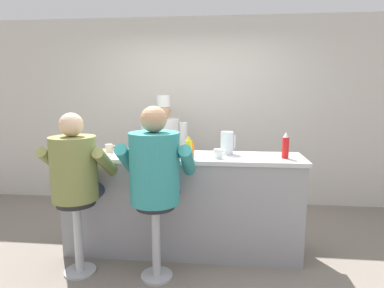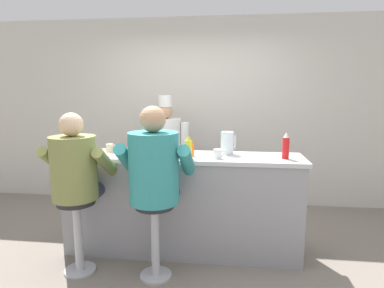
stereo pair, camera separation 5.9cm
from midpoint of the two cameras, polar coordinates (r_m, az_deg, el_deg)
name	(u,v)px [view 2 (the right image)]	position (r m, az deg, el deg)	size (l,w,h in m)	color
ground_plane	(178,263)	(3.34, -1.96, -20.47)	(20.00, 20.00, 0.00)	slate
wall_back	(198,113)	(4.75, 1.42, 5.61)	(10.00, 0.06, 2.70)	beige
diner_counter	(182,204)	(3.37, -1.27, -10.53)	(2.42, 0.55, 1.03)	gray
ketchup_bottle_red	(286,146)	(3.18, 16.85, -0.40)	(0.06, 0.06, 0.25)	red
mustard_bottle_yellow	(188,148)	(3.06, -0.08, -0.66)	(0.06, 0.06, 0.22)	yellow
hot_sauce_bottle_orange	(192,149)	(3.17, 0.60, -0.88)	(0.03, 0.03, 0.15)	orange
water_pitcher_clear	(227,143)	(3.29, 6.81, 0.20)	(0.15, 0.13, 0.23)	silver
breakfast_plate	(100,155)	(3.28, -15.59, -1.92)	(0.23, 0.23, 0.05)	white
cereal_bowl	(130,152)	(3.31, -10.53, -1.36)	(0.17, 0.17, 0.06)	#4C7FB7
coffee_mug_white	(218,154)	(3.07, 5.22, -1.76)	(0.13, 0.08, 0.09)	white
coffee_mug_tan	(110,148)	(3.47, -13.86, -0.72)	(0.12, 0.08, 0.09)	beige
cup_stack_steel	(160,134)	(3.30, -5.18, 1.72)	(0.10, 0.10, 0.40)	#B7BABF
diner_seated_olive	(76,172)	(3.06, -19.39, -4.78)	(0.61, 0.60, 1.48)	#B2B5BA
diner_seated_teal	(155,172)	(2.82, -6.02, -4.91)	(0.66, 0.65, 1.54)	#B2B5BA
cook_in_whites_near	(166,150)	(4.30, -4.28, -1.05)	(0.63, 0.40, 1.61)	#232328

